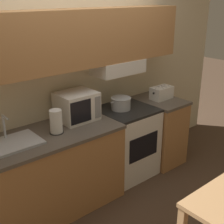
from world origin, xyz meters
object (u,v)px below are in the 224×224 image
sink_basin (12,143)px  cooking_pot (121,103)px  stove_range (125,142)px  toaster (161,93)px  microwave (77,106)px  paper_towel_roll (56,122)px

sink_basin → cooking_pot: bearing=2.2°
stove_range → toaster: (0.61, -0.02, 0.52)m
sink_basin → stove_range: bearing=0.9°
stove_range → sink_basin: size_ratio=1.72×
microwave → toaster: bearing=-5.6°
cooking_pot → sink_basin: (-1.40, -0.05, -0.06)m
stove_range → paper_towel_roll: size_ratio=3.65×
stove_range → toaster: 0.81m
microwave → stove_range: bearing=-9.1°
stove_range → toaster: size_ratio=2.88×
toaster → paper_towel_roll: bearing=-178.7°
stove_range → paper_towel_roll: (-1.00, -0.06, 0.56)m
microwave → paper_towel_roll: (-0.36, -0.16, -0.04)m
cooking_pot → microwave: (-0.59, 0.07, 0.08)m
stove_range → microwave: size_ratio=2.16×
cooking_pot → microwave: microwave is taller
toaster → paper_towel_roll: 1.61m
microwave → sink_basin: size_ratio=0.80×
stove_range → microwave: 0.88m
toaster → sink_basin: bearing=-180.0°
microwave → sink_basin: microwave is taller
cooking_pot → paper_towel_roll: 0.95m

